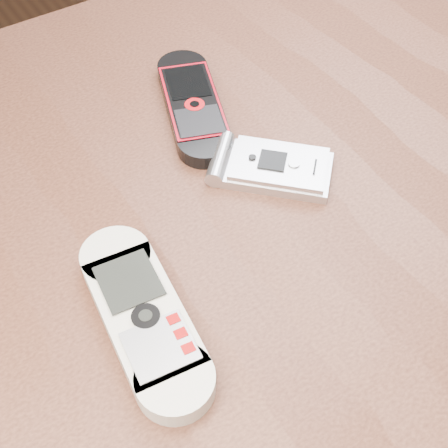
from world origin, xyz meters
TOP-DOWN VIEW (x-y plane):
  - table at (0.00, 0.00)m, footprint 1.20×0.80m
  - nokia_white at (-0.09, -0.04)m, footprint 0.08×0.18m
  - nokia_black_red at (0.06, 0.15)m, footprint 0.11×0.18m
  - motorola_razr at (0.08, 0.03)m, footprint 0.12×0.12m

SIDE VIEW (x-z plane):
  - table at x=0.00m, z-range 0.27..1.02m
  - nokia_black_red at x=0.06m, z-range 0.75..0.77m
  - motorola_razr at x=0.08m, z-range 0.75..0.77m
  - nokia_white at x=-0.09m, z-range 0.75..0.77m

